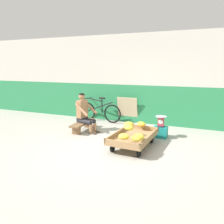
# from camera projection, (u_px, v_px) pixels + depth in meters

# --- Properties ---
(ground_plane) EXTENTS (80.00, 80.00, 0.00)m
(ground_plane) POSITION_uv_depth(u_px,v_px,m) (104.00, 154.00, 4.97)
(ground_plane) COLOR #A39E93
(back_wall) EXTENTS (16.00, 0.30, 2.96)m
(back_wall) POSITION_uv_depth(u_px,v_px,m) (142.00, 79.00, 7.46)
(back_wall) COLOR #287F4C
(back_wall) RESTS_ON ground
(banana_cart) EXTENTS (0.92, 1.49, 0.36)m
(banana_cart) POSITION_uv_depth(u_px,v_px,m) (133.00, 137.00, 5.33)
(banana_cart) COLOR #99754C
(banana_cart) RESTS_ON ground
(banana_pile) EXTENTS (0.66, 1.44, 0.26)m
(banana_pile) POSITION_uv_depth(u_px,v_px,m) (133.00, 131.00, 5.07)
(banana_pile) COLOR yellow
(banana_pile) RESTS_ON banana_cart
(low_bench) EXTENTS (0.35, 1.11, 0.27)m
(low_bench) POSITION_uv_depth(u_px,v_px,m) (83.00, 124.00, 6.69)
(low_bench) COLOR brown
(low_bench) RESTS_ON ground
(vendor_seated) EXTENTS (0.72, 0.56, 1.14)m
(vendor_seated) POSITION_uv_depth(u_px,v_px,m) (84.00, 113.00, 6.57)
(vendor_seated) COLOR #9E704C
(vendor_seated) RESTS_ON ground
(plastic_crate) EXTENTS (0.36, 0.28, 0.30)m
(plastic_crate) POSITION_uv_depth(u_px,v_px,m) (160.00, 132.00, 6.07)
(plastic_crate) COLOR #19847F
(plastic_crate) RESTS_ON ground
(weighing_scale) EXTENTS (0.30, 0.30, 0.29)m
(weighing_scale) POSITION_uv_depth(u_px,v_px,m) (161.00, 121.00, 6.01)
(weighing_scale) COLOR #28282D
(weighing_scale) RESTS_ON plastic_crate
(bicycle_near_left) EXTENTS (1.66, 0.48, 0.86)m
(bicycle_near_left) POSITION_uv_depth(u_px,v_px,m) (100.00, 111.00, 7.80)
(bicycle_near_left) COLOR black
(bicycle_near_left) RESTS_ON ground
(sign_board) EXTENTS (0.70, 0.23, 0.88)m
(sign_board) POSITION_uv_depth(u_px,v_px,m) (128.00, 110.00, 7.66)
(sign_board) COLOR #C6B289
(sign_board) RESTS_ON ground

